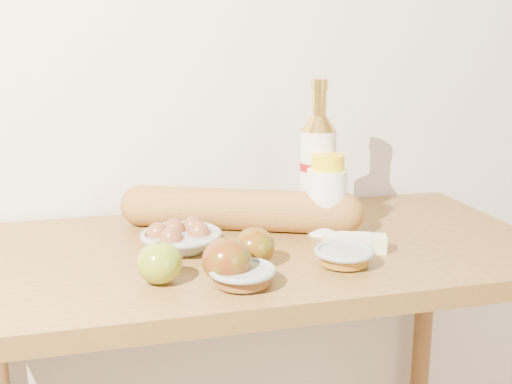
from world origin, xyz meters
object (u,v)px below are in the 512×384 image
table (252,302)px  bourbon_bottle (318,167)px  baguette (240,210)px  cream_bottle (327,197)px  egg_bowl (181,238)px

table → bourbon_bottle: size_ratio=3.69×
baguette → cream_bottle: bearing=1.2°
egg_bowl → baguette: baguette is taller
table → cream_bottle: cream_bottle is taller
baguette → table: bearing=-67.5°
table → cream_bottle: 0.27m
table → baguette: baguette is taller
cream_bottle → baguette: bearing=149.4°
table → bourbon_bottle: bearing=31.3°
cream_bottle → baguette: cream_bottle is taller
table → baguette: size_ratio=2.25×
cream_bottle → baguette: (-0.17, 0.07, -0.03)m
baguette → bourbon_bottle: bearing=21.2°
table → egg_bowl: egg_bowl is taller
bourbon_bottle → baguette: 0.20m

